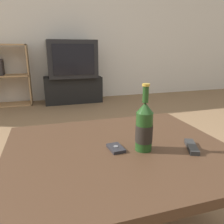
# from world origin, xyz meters

# --- Properties ---
(ground_plane) EXTENTS (12.00, 12.00, 0.00)m
(ground_plane) POSITION_xyz_m (0.00, 0.00, 0.00)
(ground_plane) COLOR #846647
(back_wall) EXTENTS (8.00, 0.05, 2.60)m
(back_wall) POSITION_xyz_m (0.00, 3.02, 1.30)
(back_wall) COLOR silver
(back_wall) RESTS_ON ground_plane
(coffee_table) EXTENTS (1.02, 0.87, 0.42)m
(coffee_table) POSITION_xyz_m (0.00, 0.00, 0.36)
(coffee_table) COLOR #422B1C
(coffee_table) RESTS_ON ground_plane
(tv_stand) EXTENTS (0.92, 0.41, 0.42)m
(tv_stand) POSITION_xyz_m (0.13, 2.75, 0.21)
(tv_stand) COLOR black
(tv_stand) RESTS_ON ground_plane
(television) EXTENTS (0.75, 0.57, 0.57)m
(television) POSITION_xyz_m (0.13, 2.74, 0.71)
(television) COLOR black
(television) RESTS_ON tv_stand
(bookshelf) EXTENTS (0.59, 0.30, 0.93)m
(bookshelf) POSITION_xyz_m (-0.86, 2.81, 0.49)
(bookshelf) COLOR tan
(bookshelf) RESTS_ON ground_plane
(beer_bottle) EXTENTS (0.08, 0.08, 0.30)m
(beer_bottle) POSITION_xyz_m (0.10, -0.05, 0.53)
(beer_bottle) COLOR #1E4219
(beer_bottle) RESTS_ON coffee_table
(cell_phone) EXTENTS (0.07, 0.10, 0.02)m
(cell_phone) POSITION_xyz_m (-0.02, -0.02, 0.43)
(cell_phone) COLOR #232328
(cell_phone) RESTS_ON coffee_table
(remote_control) EXTENTS (0.10, 0.15, 0.02)m
(remote_control) POSITION_xyz_m (0.32, -0.11, 0.43)
(remote_control) COLOR #282828
(remote_control) RESTS_ON coffee_table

